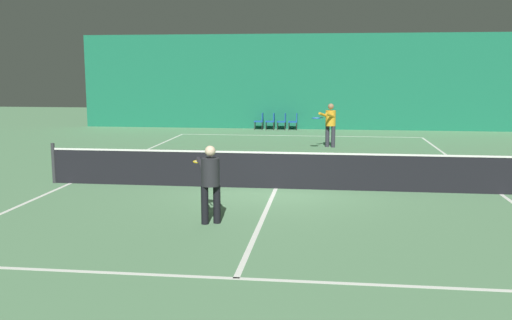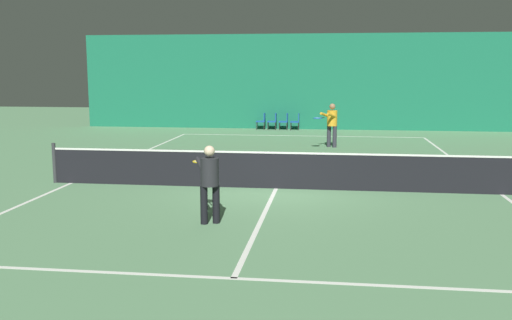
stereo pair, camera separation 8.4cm
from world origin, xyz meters
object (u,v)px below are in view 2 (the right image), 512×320
(player_near, at_px, (209,178))
(courtside_chair_2, at_px, (285,120))
(courtside_chair_1, at_px, (273,120))
(courtside_chair_3, at_px, (296,120))
(player_far, at_px, (331,122))
(tennis_net, at_px, (276,169))
(courtside_chair_0, at_px, (262,120))

(player_near, height_order, courtside_chair_2, player_near)
(player_near, distance_m, courtside_chair_1, 17.90)
(player_near, relative_size, courtside_chair_3, 1.84)
(player_far, xyz_separation_m, courtside_chair_2, (-2.33, 6.29, -0.51))
(tennis_net, distance_m, player_far, 8.27)
(player_near, relative_size, courtside_chair_1, 1.84)
(tennis_net, bearing_deg, player_near, -105.90)
(courtside_chair_3, bearing_deg, player_far, 15.53)
(courtside_chair_0, distance_m, courtside_chair_1, 0.58)
(player_near, xyz_separation_m, courtside_chair_3, (0.61, 17.89, -0.42))
(player_near, xyz_separation_m, courtside_chair_2, (0.03, 17.89, -0.42))
(courtside_chair_1, bearing_deg, player_far, 24.77)
(player_far, distance_m, courtside_chair_3, 6.55)
(tennis_net, xyz_separation_m, player_far, (1.37, 8.14, 0.48))
(courtside_chair_1, bearing_deg, courtside_chair_0, -90.00)
(courtside_chair_0, bearing_deg, courtside_chair_2, 90.00)
(courtside_chair_1, height_order, courtside_chair_3, same)
(courtside_chair_0, height_order, courtside_chair_3, same)
(tennis_net, height_order, courtside_chair_0, tennis_net)
(player_far, bearing_deg, tennis_net, 23.32)
(tennis_net, height_order, player_far, player_far)
(courtside_chair_0, bearing_deg, courtside_chair_1, 90.00)
(player_far, distance_m, courtside_chair_2, 6.73)
(courtside_chair_0, xyz_separation_m, courtside_chair_3, (1.73, 0.00, 0.00))
(tennis_net, xyz_separation_m, courtside_chair_0, (-2.11, 14.43, -0.03))
(player_near, height_order, courtside_chair_0, player_near)
(courtside_chair_3, bearing_deg, courtside_chair_2, -90.00)
(courtside_chair_0, bearing_deg, tennis_net, 8.30)
(player_near, height_order, courtside_chair_3, player_near)
(tennis_net, bearing_deg, courtside_chair_1, 96.05)
(player_near, distance_m, player_far, 11.83)
(player_near, bearing_deg, courtside_chair_0, -20.33)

